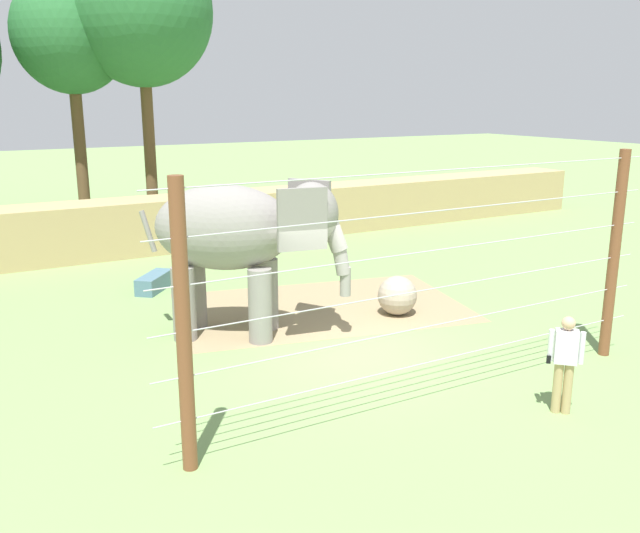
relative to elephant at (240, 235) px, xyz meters
The scene contains 10 objects.
ground_plane 3.45m from the elephant, 54.89° to the right, with size 120.00×120.00×0.00m, color #759956.
dirt_patch 3.40m from the elephant, 18.46° to the left, with size 6.96×4.46×0.01m, color #937F5B.
embankment_wall 9.38m from the elephant, 80.65° to the left, with size 36.00×1.80×1.77m, color tan.
elephant is the anchor object (origin of this frame).
enrichment_ball 4.19m from the elephant, ahead, with size 0.94×0.94×0.94m, color tan.
cable_fence 4.99m from the elephant, 72.39° to the right, with size 9.74×0.21×4.13m.
zookeeper 6.97m from the elephant, 63.47° to the right, with size 0.51×0.46×1.67m.
feed_trough 4.87m from the elephant, 99.09° to the left, with size 1.29×1.39×0.44m.
tree_far_left 14.94m from the elephant, 92.26° to the left, with size 4.17×4.17×9.52m.
tree_left_of_centre 14.31m from the elephant, 82.08° to the left, with size 5.20×5.20×10.84m.
Camera 1 is at (-7.03, -10.97, 5.12)m, focal length 38.04 mm.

